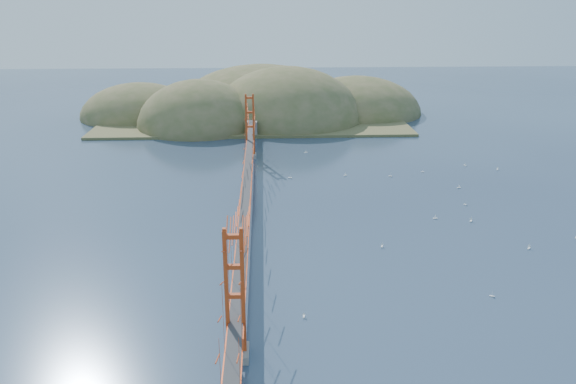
{
  "coord_description": "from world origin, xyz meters",
  "views": [
    {
      "loc": [
        2.52,
        -69.57,
        28.71
      ],
      "look_at": [
        5.56,
        0.0,
        3.84
      ],
      "focal_mm": 35.0,
      "sensor_mm": 36.0,
      "label": 1
    }
  ],
  "objects_px": {
    "bridge": "(245,169)",
    "sailboat_0": "(382,246)",
    "sailboat_1": "(465,204)",
    "sailboat_2": "(435,218)"
  },
  "relations": [
    {
      "from": "sailboat_2",
      "to": "bridge",
      "type": "bearing_deg",
      "value": 177.75
    },
    {
      "from": "sailboat_1",
      "to": "sailboat_0",
      "type": "bearing_deg",
      "value": -137.72
    },
    {
      "from": "sailboat_2",
      "to": "sailboat_0",
      "type": "bearing_deg",
      "value": -136.46
    },
    {
      "from": "bridge",
      "to": "sailboat_1",
      "type": "relative_size",
      "value": 158.96
    },
    {
      "from": "bridge",
      "to": "sailboat_0",
      "type": "bearing_deg",
      "value": -29.98
    },
    {
      "from": "bridge",
      "to": "sailboat_2",
      "type": "relative_size",
      "value": 139.82
    },
    {
      "from": "sailboat_2",
      "to": "sailboat_0",
      "type": "relative_size",
      "value": 1.03
    },
    {
      "from": "sailboat_2",
      "to": "sailboat_0",
      "type": "distance_m",
      "value": 12.29
    },
    {
      "from": "bridge",
      "to": "sailboat_0",
      "type": "relative_size",
      "value": 143.82
    },
    {
      "from": "sailboat_1",
      "to": "sailboat_2",
      "type": "xyz_separation_m",
      "value": [
        -5.82,
        -4.93,
        0.01
      ]
    }
  ]
}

